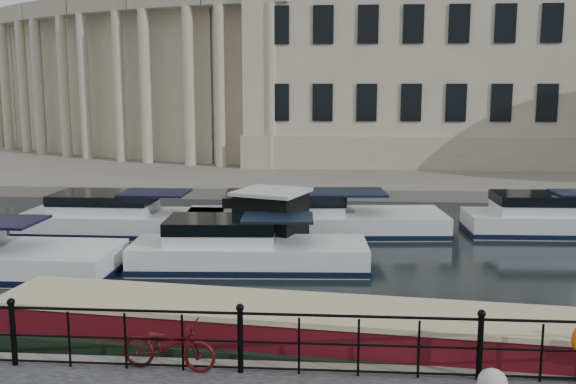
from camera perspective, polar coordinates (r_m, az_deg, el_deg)
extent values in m
plane|color=black|center=(13.70, -2.78, -13.83)|extent=(160.00, 160.00, 0.00)
cube|color=#6B665B|center=(51.78, 2.46, 3.53)|extent=(120.00, 42.00, 0.55)
cylinder|color=black|center=(12.42, -23.23, -11.60)|extent=(0.10, 0.10, 1.10)
sphere|color=black|center=(12.23, -23.41, -8.96)|extent=(0.14, 0.14, 0.14)
cylinder|color=black|center=(11.21, -4.26, -13.11)|extent=(0.10, 0.10, 1.10)
sphere|color=black|center=(11.00, -4.30, -10.22)|extent=(0.14, 0.14, 0.14)
cylinder|color=black|center=(11.37, 16.69, -13.17)|extent=(0.10, 0.10, 1.10)
sphere|color=black|center=(11.16, 16.83, -10.32)|extent=(0.14, 0.14, 0.14)
cylinder|color=black|center=(11.04, -4.29, -10.71)|extent=(24.00, 0.05, 0.05)
cylinder|color=black|center=(11.21, -4.26, -13.11)|extent=(24.00, 0.04, 0.04)
cylinder|color=black|center=(11.40, -4.23, -15.30)|extent=(24.00, 0.04, 0.04)
cube|color=#ADA38C|center=(45.78, 9.97, 11.78)|extent=(20.00, 14.00, 14.00)
cube|color=#9E937F|center=(45.88, 9.77, 4.28)|extent=(20.30, 14.30, 2.00)
cube|color=#ADA38C|center=(41.83, -2.55, 10.11)|extent=(5.73, 4.06, 11.00)
cylinder|color=#ADA38C|center=(38.86, -1.50, 9.31)|extent=(0.70, 0.70, 9.80)
cylinder|color=#ADA38C|center=(40.01, -6.02, 9.25)|extent=(0.70, 0.70, 9.80)
cube|color=#ADA38C|center=(44.08, -8.84, 9.96)|extent=(5.90, 4.56, 11.00)
cylinder|color=#ADA38C|center=(41.02, -8.80, 9.19)|extent=(0.70, 0.70, 9.80)
cylinder|color=#ADA38C|center=(42.86, -12.56, 9.08)|extent=(0.70, 0.70, 9.80)
cube|color=#ADA38C|center=(47.27, -13.99, 9.74)|extent=(5.99, 4.99, 11.00)
cube|color=#9E937F|center=(46.20, -16.03, 15.78)|extent=(5.55, 3.83, 1.20)
cylinder|color=#ADA38C|center=(44.29, -14.77, 8.99)|extent=(0.70, 0.70, 9.80)
cylinder|color=#ADA38C|center=(46.67, -17.65, 8.86)|extent=(0.70, 0.70, 9.80)
cube|color=#ADA38C|center=(51.21, -17.92, 9.51)|extent=(5.99, 5.36, 11.00)
cube|color=#9E937F|center=(50.39, -20.14, 15.00)|extent=(5.40, 4.29, 1.20)
cylinder|color=#ADA38C|center=(48.40, -19.29, 8.77)|extent=(0.70, 0.70, 9.80)
cylinder|color=#ADA38C|center=(51.16, -21.34, 8.65)|extent=(0.70, 0.70, 9.80)
cube|color=#ADA38C|center=(55.67, -20.73, 9.30)|extent=(5.91, 5.64, 11.00)
cube|color=#9E937F|center=(55.12, -22.96, 14.29)|extent=(5.16, 4.70, 1.20)
cylinder|color=#ADA38C|center=(53.10, -22.46, 8.58)|extent=(0.70, 0.70, 9.80)
cylinder|color=#ADA38C|center=(56.13, -23.81, 8.49)|extent=(0.70, 0.70, 9.80)
cube|color=#ADA38C|center=(60.48, -22.57, 9.13)|extent=(5.74, 5.85, 11.00)
cube|color=#ADA38C|center=(65.51, -23.60, 9.02)|extent=(5.49, 5.97, 11.00)
cube|color=#ADA38C|center=(70.65, -23.99, 8.95)|extent=(5.16, 6.00, 11.00)
cube|color=#ADA38C|center=(75.80, -23.85, 8.92)|extent=(4.76, 5.95, 11.00)
imported|color=#440C0C|center=(11.51, -10.55, -13.24)|extent=(1.74, 0.79, 0.88)
sphere|color=#B4B3AF|center=(10.43, 17.71, -15.91)|extent=(0.45, 0.45, 0.45)
cube|color=black|center=(12.97, 1.62, -14.70)|extent=(15.73, 3.81, 0.94)
cube|color=#540C15|center=(12.72, 1.64, -12.02)|extent=(12.60, 3.15, 0.73)
cube|color=#C6B690|center=(12.58, 1.64, -10.32)|extent=(12.60, 3.21, 0.10)
cube|color=#6B665B|center=(21.17, -1.46, -5.34)|extent=(3.48, 3.19, 0.24)
cube|color=black|center=(20.93, -1.48, -2.55)|extent=(2.42, 2.42, 1.71)
cube|color=silver|center=(20.76, -1.49, 0.02)|extent=(2.67, 2.67, 0.11)
cube|color=white|center=(19.46, -3.43, -6.19)|extent=(7.15, 2.66, 1.20)
cube|color=black|center=(19.48, -3.42, -6.42)|extent=(7.22, 2.69, 0.18)
cube|color=white|center=(19.34, -5.95, -3.73)|extent=(3.26, 2.04, 0.90)
cube|color=black|center=(19.10, -0.94, -2.31)|extent=(2.19, 1.71, 0.08)
cube|color=silver|center=(24.69, -13.79, -3.14)|extent=(8.05, 2.69, 1.20)
cube|color=black|center=(24.71, -13.79, -3.32)|extent=(8.13, 2.72, 0.18)
cube|color=silver|center=(24.85, -15.97, -1.15)|extent=(3.63, 2.17, 0.90)
cube|color=black|center=(24.15, -11.75, -0.08)|extent=(2.43, 1.85, 0.08)
cube|color=silver|center=(24.07, 2.43, -3.20)|extent=(9.81, 3.68, 1.20)
cube|color=black|center=(24.09, 2.42, -3.38)|extent=(9.90, 3.72, 0.18)
cube|color=silver|center=(23.87, -0.32, -1.21)|extent=(4.50, 2.72, 0.90)
cube|color=black|center=(23.91, 5.20, -0.02)|extent=(3.04, 2.25, 0.08)
cube|color=silver|center=(25.90, 22.79, -3.03)|extent=(6.73, 2.51, 1.20)
cube|color=black|center=(25.92, 22.78, -3.20)|extent=(6.80, 2.53, 0.18)
cube|color=silver|center=(25.48, 21.22, -1.18)|extent=(3.05, 1.99, 0.90)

